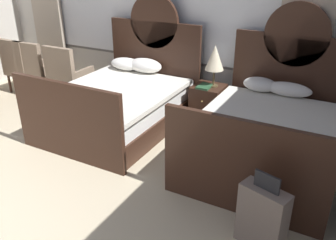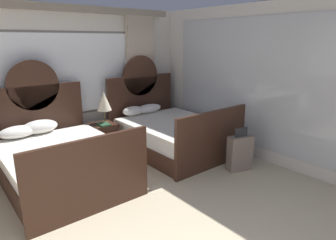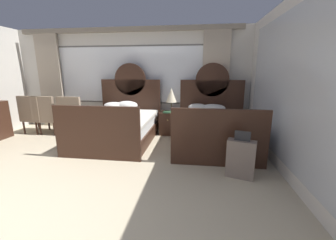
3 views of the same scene
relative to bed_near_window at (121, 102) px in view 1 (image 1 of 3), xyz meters
name	(u,v)px [view 1 (image 1 of 3)]	position (x,y,z in m)	size (l,w,h in m)	color
wall_back_window	(156,16)	(-0.07, 1.17, 1.05)	(6.36, 0.22, 2.70)	beige
bed_near_window	(121,102)	(0.00, 0.00, 0.00)	(1.60, 2.13, 1.78)	#382116
bed_near_mirror	(268,134)	(2.14, -0.01, 0.00)	(1.60, 2.13, 1.78)	#382116
nightstand_between_beds	(208,104)	(1.07, 0.69, -0.08)	(0.44, 0.47, 0.57)	#382116
table_lamp_on_nightstand	(215,58)	(1.14, 0.71, 0.63)	(0.27, 0.27, 0.60)	brown
book_on_nightstand	(205,86)	(1.05, 0.60, 0.22)	(0.18, 0.26, 0.03)	#285133
armchair_by_window_left	(67,74)	(-1.29, 0.30, 0.15)	(0.58, 0.58, 0.98)	#84705B
armchair_by_window_centre	(36,68)	(-2.00, 0.30, 0.15)	(0.59, 0.59, 0.98)	#84705B
armchair_by_window_right	(22,65)	(-2.36, 0.30, 0.15)	(0.61, 0.61, 0.98)	#84705B
suitcase_on_floor	(262,218)	(2.45, -1.43, -0.07)	(0.44, 0.29, 0.73)	#75665B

